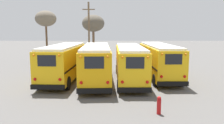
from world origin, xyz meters
name	(u,v)px	position (x,y,z in m)	size (l,w,h in m)	color
ground_plane	(112,79)	(0.00, 0.00, 0.00)	(160.00, 160.00, 0.00)	#5B5956
school_bus_0	(63,61)	(-4.65, -0.38, 1.82)	(2.96, 9.75, 3.34)	yellow
school_bus_1	(95,62)	(-1.55, -0.98, 1.82)	(2.96, 10.48, 3.35)	#E5A00C
school_bus_2	(129,62)	(1.55, -0.69, 1.77)	(2.52, 10.26, 3.27)	yellow
school_bus_3	(157,59)	(4.64, 1.17, 1.80)	(2.62, 10.66, 3.30)	yellow
utility_pole	(88,31)	(-3.50, 11.57, 4.57)	(1.80, 0.26, 8.78)	brown
bare_tree_0	(45,19)	(-9.57, 10.87, 6.31)	(2.98, 2.98, 7.50)	brown
bare_tree_1	(92,24)	(-3.35, 17.51, 5.87)	(3.88, 3.88, 7.39)	brown
fence_line	(112,59)	(0.00, 7.89, 0.98)	(17.35, 0.06, 1.42)	#939399
fire_hydrant	(158,105)	(2.56, -9.00, 0.52)	(0.24, 0.24, 1.03)	#B21414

